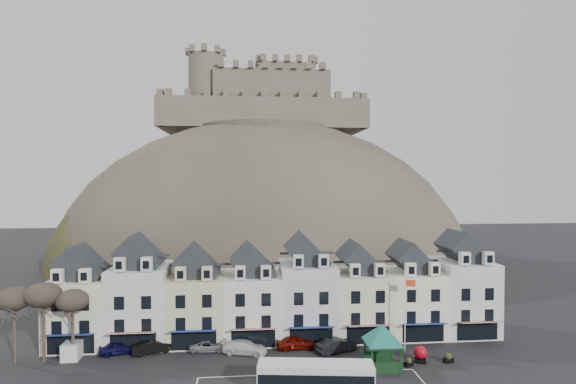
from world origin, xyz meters
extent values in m
cube|color=white|center=(-23.80, 16.00, 4.00)|extent=(6.80, 8.00, 8.00)
cube|color=#21252A|center=(-23.80, 16.00, 9.20)|extent=(6.80, 5.76, 2.80)
cube|color=white|center=(-25.30, 12.40, 8.90)|extent=(1.20, 0.80, 1.60)
cube|color=white|center=(-22.30, 12.40, 8.90)|extent=(1.20, 0.80, 1.60)
cube|color=black|center=(-23.80, 11.97, 1.30)|extent=(5.10, 0.06, 2.20)
cube|color=navy|center=(-23.80, 11.30, 2.60)|extent=(5.10, 1.29, 0.43)
cube|color=silver|center=(-17.00, 16.00, 4.60)|extent=(6.80, 8.00, 9.20)
cube|color=#21252A|center=(-17.00, 16.00, 10.40)|extent=(6.80, 5.76, 2.80)
cube|color=silver|center=(-18.50, 12.40, 10.10)|extent=(1.20, 0.80, 1.60)
cube|color=silver|center=(-15.50, 12.40, 10.10)|extent=(1.20, 0.80, 1.60)
cube|color=black|center=(-17.00, 11.97, 1.30)|extent=(5.10, 0.06, 2.20)
cube|color=maroon|center=(-17.00, 11.30, 2.60)|extent=(5.10, 1.29, 0.43)
cube|color=beige|center=(-10.20, 16.00, 4.00)|extent=(6.80, 8.00, 8.00)
cube|color=#21252A|center=(-10.20, 16.00, 9.20)|extent=(6.80, 5.76, 2.80)
cube|color=beige|center=(-11.70, 12.40, 8.90)|extent=(1.20, 0.80, 1.60)
cube|color=beige|center=(-8.70, 12.40, 8.90)|extent=(1.20, 0.80, 1.60)
cube|color=black|center=(-10.20, 11.97, 1.30)|extent=(5.10, 0.06, 2.20)
cube|color=navy|center=(-10.20, 11.30, 2.60)|extent=(5.10, 1.29, 0.43)
cube|color=silver|center=(-3.40, 16.00, 4.00)|extent=(6.80, 8.00, 8.00)
cube|color=#21252A|center=(-3.40, 16.00, 9.20)|extent=(6.80, 5.76, 2.80)
cube|color=silver|center=(-4.90, 12.40, 8.90)|extent=(1.20, 0.80, 1.60)
cube|color=silver|center=(-1.90, 12.40, 8.90)|extent=(1.20, 0.80, 1.60)
cube|color=black|center=(-3.40, 11.97, 1.30)|extent=(5.10, 0.06, 2.20)
cube|color=maroon|center=(-3.40, 11.30, 2.60)|extent=(5.10, 1.29, 0.43)
cube|color=silver|center=(3.40, 16.00, 4.60)|extent=(6.80, 8.00, 9.20)
cube|color=#21252A|center=(3.40, 16.00, 10.40)|extent=(6.80, 5.76, 2.80)
cube|color=silver|center=(1.90, 12.40, 10.10)|extent=(1.20, 0.80, 1.60)
cube|color=silver|center=(4.90, 12.40, 10.10)|extent=(1.20, 0.80, 1.60)
cube|color=black|center=(3.40, 11.97, 1.30)|extent=(5.10, 0.06, 2.20)
cube|color=navy|center=(3.40, 11.30, 2.60)|extent=(5.10, 1.29, 0.43)
cube|color=beige|center=(10.20, 16.00, 4.00)|extent=(6.80, 8.00, 8.00)
cube|color=#21252A|center=(10.20, 16.00, 9.20)|extent=(6.80, 5.76, 2.80)
cube|color=beige|center=(8.70, 12.40, 8.90)|extent=(1.20, 0.80, 1.60)
cube|color=beige|center=(11.70, 12.40, 8.90)|extent=(1.20, 0.80, 1.60)
cube|color=black|center=(10.20, 11.97, 1.30)|extent=(5.10, 0.06, 2.20)
cube|color=maroon|center=(10.20, 11.30, 2.60)|extent=(5.10, 1.29, 0.43)
cube|color=white|center=(17.00, 16.00, 4.00)|extent=(6.80, 8.00, 8.00)
cube|color=#21252A|center=(17.00, 16.00, 9.20)|extent=(6.80, 5.76, 2.80)
cube|color=white|center=(15.50, 12.40, 8.90)|extent=(1.20, 0.80, 1.60)
cube|color=white|center=(18.50, 12.40, 8.90)|extent=(1.20, 0.80, 1.60)
cube|color=black|center=(17.00, 11.97, 1.30)|extent=(5.10, 0.06, 2.20)
cube|color=navy|center=(17.00, 11.30, 2.60)|extent=(5.10, 1.29, 0.43)
cube|color=silver|center=(23.80, 16.00, 4.60)|extent=(6.80, 8.00, 9.20)
cube|color=#21252A|center=(23.80, 16.00, 10.40)|extent=(6.80, 5.76, 2.80)
cube|color=silver|center=(22.30, 12.40, 10.10)|extent=(1.20, 0.80, 1.60)
cube|color=silver|center=(25.30, 12.40, 10.10)|extent=(1.20, 0.80, 1.60)
cube|color=black|center=(23.80, 11.97, 1.30)|extent=(5.10, 0.06, 2.20)
cube|color=maroon|center=(23.80, 11.30, 2.60)|extent=(5.10, 1.29, 0.43)
ellipsoid|color=#3B352D|center=(0.00, 70.00, 0.00)|extent=(96.00, 76.00, 68.00)
ellipsoid|color=#2B3219|center=(-22.00, 64.00, 0.00)|extent=(52.00, 44.00, 42.00)
ellipsoid|color=#3B352D|center=(24.00, 74.00, 0.00)|extent=(56.00, 48.00, 46.00)
ellipsoid|color=#2B3219|center=(-4.00, 56.00, 0.00)|extent=(40.00, 28.00, 28.00)
ellipsoid|color=#3B352D|center=(10.00, 58.00, 0.00)|extent=(36.00, 28.00, 24.00)
cylinder|color=#3B352D|center=(0.00, 70.00, 31.00)|extent=(30.00, 30.00, 3.00)
cube|color=brown|center=(0.00, 66.00, 35.50)|extent=(48.00, 2.20, 7.00)
cube|color=brown|center=(0.00, 86.00, 35.50)|extent=(48.00, 2.20, 7.00)
cube|color=brown|center=(-24.00, 76.00, 35.50)|extent=(2.20, 22.00, 7.00)
cube|color=brown|center=(24.00, 76.00, 35.50)|extent=(2.20, 22.00, 7.00)
cube|color=brown|center=(2.00, 76.00, 41.00)|extent=(28.00, 18.00, 10.00)
cube|color=brown|center=(6.00, 78.00, 42.50)|extent=(14.00, 12.00, 13.00)
cylinder|color=brown|center=(-14.00, 72.00, 41.00)|extent=(8.40, 8.40, 18.00)
cylinder|color=silver|center=(6.00, 78.00, 51.50)|extent=(0.16, 0.16, 5.00)
cylinder|color=#362A22|center=(-29.00, 10.50, 2.87)|extent=(0.32, 0.32, 5.74)
ellipsoid|color=#383028|center=(-29.00, 10.50, 6.97)|extent=(3.61, 3.61, 2.54)
cylinder|color=#362A22|center=(-26.00, 10.50, 3.01)|extent=(0.32, 0.32, 6.02)
ellipsoid|color=#383028|center=(-26.00, 10.50, 7.31)|extent=(3.78, 3.78, 2.67)
cylinder|color=#362A22|center=(-23.00, 10.50, 2.73)|extent=(0.32, 0.32, 5.46)
ellipsoid|color=#383028|center=(-23.00, 10.50, 6.63)|extent=(3.43, 3.43, 2.42)
cube|color=silver|center=(2.12, 0.45, 1.74)|extent=(10.81, 3.73, 2.43)
cube|color=black|center=(2.12, 0.45, 1.88)|extent=(10.61, 3.78, 0.91)
cube|color=silver|center=(2.12, 0.45, 2.84)|extent=(10.59, 3.61, 0.24)
cube|color=orange|center=(7.33, -0.22, 2.68)|extent=(0.20, 1.15, 0.27)
cylinder|color=black|center=(-1.10, 1.96, 0.43)|extent=(0.96, 0.42, 0.92)
cube|color=black|center=(8.50, 7.13, 1.33)|extent=(0.17, 0.17, 2.66)
cube|color=black|center=(11.50, 7.07, 1.33)|extent=(0.17, 0.17, 2.66)
cube|color=black|center=(8.44, 4.13, 1.33)|extent=(0.17, 0.17, 2.66)
cube|color=black|center=(11.44, 4.08, 1.33)|extent=(0.17, 0.17, 2.66)
cube|color=black|center=(9.97, 5.60, 2.66)|extent=(3.73, 3.73, 0.13)
cone|color=#155D4F|center=(9.97, 5.60, 3.66)|extent=(7.34, 7.34, 2.00)
cube|color=black|center=(14.55, 6.75, 0.23)|extent=(1.52, 1.52, 0.45)
sphere|color=#AB091C|center=(14.55, 6.75, 1.04)|extent=(1.41, 1.41, 1.41)
cylinder|color=silver|center=(14.00, 10.00, 4.24)|extent=(0.13, 0.13, 8.48)
cube|color=red|center=(14.58, 9.92, 7.85)|extent=(1.16, 0.19, 0.74)
cube|color=silver|center=(-23.31, 12.00, 0.94)|extent=(1.88, 4.15, 1.88)
cube|color=black|center=(-23.31, 12.00, 1.30)|extent=(1.70, 0.11, 0.80)
cube|color=black|center=(12.90, 5.78, 0.23)|extent=(1.01, 0.74, 0.45)
sphere|color=#2B3219|center=(12.90, 5.78, 0.59)|extent=(0.63, 0.63, 0.63)
cube|color=black|center=(17.50, 6.31, 0.26)|extent=(1.08, 0.59, 0.52)
sphere|color=#2B3219|center=(17.50, 6.31, 0.68)|extent=(0.73, 0.73, 0.73)
imported|color=#0C0B37|center=(-18.59, 12.00, 0.72)|extent=(4.50, 2.62, 1.44)
imported|color=black|center=(-14.80, 12.00, 0.78)|extent=(4.98, 3.33, 1.55)
imported|color=gray|center=(-8.53, 12.00, 0.61)|extent=(4.35, 2.06, 1.22)
imported|color=white|center=(-4.40, 10.82, 0.74)|extent=(5.44, 3.24, 1.48)
imported|color=#640C05|center=(1.55, 11.68, 0.78)|extent=(4.66, 2.06, 1.56)
imported|color=black|center=(6.00, 10.33, 0.79)|extent=(5.06, 3.36, 1.58)
camera|label=1|loc=(-4.11, -39.73, 19.80)|focal=28.00mm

